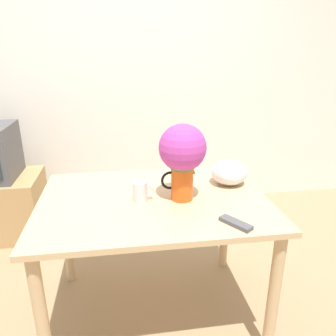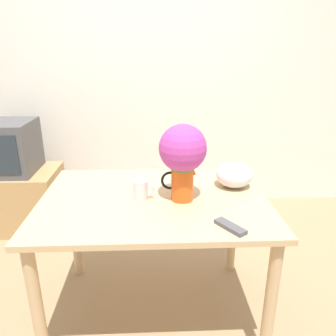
{
  "view_description": "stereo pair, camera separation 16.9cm",
  "coord_description": "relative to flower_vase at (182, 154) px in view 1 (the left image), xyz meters",
  "views": [
    {
      "loc": [
        -0.13,
        -1.5,
        1.53
      ],
      "look_at": [
        0.11,
        0.07,
        0.95
      ],
      "focal_mm": 35.0,
      "sensor_mm": 36.0,
      "label": 1
    },
    {
      "loc": [
        0.04,
        -1.52,
        1.53
      ],
      "look_at": [
        0.11,
        0.07,
        0.95
      ],
      "focal_mm": 35.0,
      "sensor_mm": 36.0,
      "label": 2
    }
  ],
  "objects": [
    {
      "name": "ground_plane",
      "position": [
        -0.18,
        -0.07,
        -1.02
      ],
      "size": [
        12.0,
        12.0,
        0.0
      ],
      "primitive_type": "plane",
      "color": "#9E7F5B"
    },
    {
      "name": "flower_vase",
      "position": [
        0.0,
        0.0,
        0.0
      ],
      "size": [
        0.25,
        0.25,
        0.41
      ],
      "color": "#E05619",
      "rests_on": "table"
    },
    {
      "name": "table",
      "position": [
        -0.15,
        0.03,
        -0.36
      ],
      "size": [
        1.22,
        0.89,
        0.77
      ],
      "color": "tan",
      "rests_on": "ground_plane"
    },
    {
      "name": "remote_control",
      "position": [
        0.19,
        -0.31,
        -0.24
      ],
      "size": [
        0.13,
        0.16,
        0.02
      ],
      "color": "#4C4C51",
      "rests_on": "table"
    },
    {
      "name": "wall_back",
      "position": [
        -0.18,
        1.62,
        0.28
      ],
      "size": [
        8.0,
        0.05,
        2.6
      ],
      "color": "silver",
      "rests_on": "ground_plane"
    },
    {
      "name": "white_bowl",
      "position": [
        0.32,
        0.16,
        -0.18
      ],
      "size": [
        0.21,
        0.21,
        0.14
      ],
      "color": "silver",
      "rests_on": "table"
    },
    {
      "name": "coffee_mug",
      "position": [
        -0.22,
        0.01,
        -0.2
      ],
      "size": [
        0.12,
        0.08,
        0.11
      ],
      "color": "silver",
      "rests_on": "table"
    }
  ]
}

